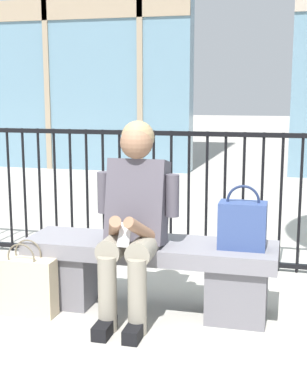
{
  "coord_description": "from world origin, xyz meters",
  "views": [
    {
      "loc": [
        0.83,
        -3.2,
        1.38
      ],
      "look_at": [
        0.0,
        0.1,
        0.75
      ],
      "focal_mm": 50.57,
      "sensor_mm": 36.0,
      "label": 1
    }
  ],
  "objects_px": {
    "stone_bench": "(150,268)",
    "shopping_bag": "(26,285)",
    "seated_person_with_phone": "(134,214)",
    "handbag_on_bench": "(242,224)"
  },
  "relations": [
    {
      "from": "shopping_bag",
      "to": "handbag_on_bench",
      "type": "bearing_deg",
      "value": 11.51
    },
    {
      "from": "shopping_bag",
      "to": "seated_person_with_phone",
      "type": "bearing_deg",
      "value": 12.58
    },
    {
      "from": "handbag_on_bench",
      "to": "shopping_bag",
      "type": "relative_size",
      "value": 0.82
    },
    {
      "from": "stone_bench",
      "to": "handbag_on_bench",
      "type": "bearing_deg",
      "value": -0.99
    },
    {
      "from": "stone_bench",
      "to": "shopping_bag",
      "type": "relative_size",
      "value": 3.37
    },
    {
      "from": "seated_person_with_phone",
      "to": "handbag_on_bench",
      "type": "bearing_deg",
      "value": 10.41
    },
    {
      "from": "seated_person_with_phone",
      "to": "handbag_on_bench",
      "type": "height_order",
      "value": "seated_person_with_phone"
    },
    {
      "from": "stone_bench",
      "to": "handbag_on_bench",
      "type": "relative_size",
      "value": 4.12
    },
    {
      "from": "handbag_on_bench",
      "to": "shopping_bag",
      "type": "xyz_separation_m",
      "value": [
        -1.31,
        -0.27,
        -0.41
      ]
    },
    {
      "from": "seated_person_with_phone",
      "to": "shopping_bag",
      "type": "relative_size",
      "value": 2.55
    }
  ]
}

